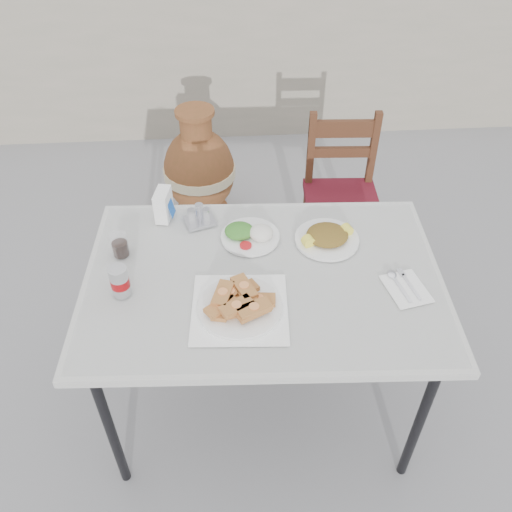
{
  "coord_description": "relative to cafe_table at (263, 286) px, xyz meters",
  "views": [
    {
      "loc": [
        -0.18,
        -1.52,
        2.23
      ],
      "look_at": [
        -0.08,
        -0.03,
        0.87
      ],
      "focal_mm": 38.0,
      "sensor_mm": 36.0,
      "label": 1
    }
  ],
  "objects": [
    {
      "name": "salad_chopped_plate",
      "position": [
        0.27,
        0.18,
        0.08
      ],
      "size": [
        0.26,
        0.26,
        0.06
      ],
      "color": "white",
      "rests_on": "cafe_table"
    },
    {
      "name": "condiment_caddy",
      "position": [
        -0.24,
        0.33,
        0.09
      ],
      "size": [
        0.15,
        0.13,
        0.09
      ],
      "rotation": [
        0.0,
        0.0,
        0.32
      ],
      "color": "silver",
      "rests_on": "cafe_table"
    },
    {
      "name": "back_wall",
      "position": [
        0.06,
        2.58,
        -0.16
      ],
      "size": [
        6.0,
        0.25,
        1.2
      ],
      "primitive_type": "cube",
      "color": "gray",
      "rests_on": "ground"
    },
    {
      "name": "salad_rice_plate",
      "position": [
        -0.04,
        0.22,
        0.08
      ],
      "size": [
        0.24,
        0.24,
        0.06
      ],
      "color": "white",
      "rests_on": "cafe_table"
    },
    {
      "name": "chair",
      "position": [
        0.51,
        0.96,
        -0.29
      ],
      "size": [
        0.42,
        0.42,
        0.9
      ],
      "rotation": [
        0.0,
        0.0,
        -0.05
      ],
      "color": "#3A220F",
      "rests_on": "ground"
    },
    {
      "name": "cutlery_napkin",
      "position": [
        0.51,
        -0.09,
        0.06
      ],
      "size": [
        0.17,
        0.2,
        0.01
      ],
      "rotation": [
        0.0,
        0.0,
        0.21
      ],
      "color": "white",
      "rests_on": "cafe_table"
    },
    {
      "name": "terracotta_urn",
      "position": [
        -0.28,
        1.41,
        -0.4
      ],
      "size": [
        0.45,
        0.45,
        0.78
      ],
      "color": "brown",
      "rests_on": "ground"
    },
    {
      "name": "napkin_holder",
      "position": [
        -0.38,
        0.38,
        0.12
      ],
      "size": [
        0.08,
        0.12,
        0.13
      ],
      "rotation": [
        0.0,
        0.0,
        -0.19
      ],
      "color": "white",
      "rests_on": "cafe_table"
    },
    {
      "name": "cola_glass",
      "position": [
        -0.54,
        0.16,
        0.1
      ],
      "size": [
        0.07,
        0.07,
        0.1
      ],
      "color": "white",
      "rests_on": "cafe_table"
    },
    {
      "name": "soda_can",
      "position": [
        -0.51,
        -0.06,
        0.12
      ],
      "size": [
        0.07,
        0.07,
        0.12
      ],
      "color": "#BDBDC1",
      "rests_on": "cafe_table"
    },
    {
      "name": "pide_plate",
      "position": [
        -0.1,
        -0.16,
        0.09
      ],
      "size": [
        0.36,
        0.36,
        0.07
      ],
      "rotation": [
        0.0,
        0.0,
        -0.06
      ],
      "color": "white",
      "rests_on": "cafe_table"
    },
    {
      "name": "cafe_table",
      "position": [
        0.0,
        0.0,
        0.0
      ],
      "size": [
        1.38,
        0.97,
        0.82
      ],
      "rotation": [
        0.0,
        0.0,
        -0.05
      ],
      "color": "black",
      "rests_on": "ground"
    },
    {
      "name": "ground",
      "position": [
        0.06,
        0.08,
        -0.76
      ],
      "size": [
        80.0,
        80.0,
        0.0
      ],
      "primitive_type": "plane",
      "color": "gray",
      "rests_on": "ground"
    }
  ]
}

